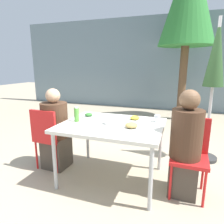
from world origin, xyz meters
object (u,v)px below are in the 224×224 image
object	(u,v)px
chair_right	(190,150)
closed_umbrella	(215,63)
drinking_cup	(157,119)
person_left	(55,132)
person_right	(185,147)
salad_bowl	(111,122)
chair_left	(49,134)
bottle	(77,115)

from	to	relation	value
chair_right	closed_umbrella	world-z (taller)	closed_umbrella
drinking_cup	closed_umbrella	bearing A→B (deg)	47.07
person_left	drinking_cup	size ratio (longest dim) A/B	12.79
person_right	drinking_cup	distance (m)	0.51
person_left	drinking_cup	xyz separation A→B (m)	(1.39, 0.22, 0.26)
person_left	salad_bowl	distance (m)	0.89
chair_left	bottle	world-z (taller)	bottle
chair_left	bottle	distance (m)	0.56
person_left	closed_umbrella	bearing A→B (deg)	27.64
closed_umbrella	salad_bowl	world-z (taller)	closed_umbrella
chair_right	drinking_cup	xyz separation A→B (m)	(-0.41, 0.22, 0.28)
person_left	salad_bowl	size ratio (longest dim) A/B	6.51
chair_right	salad_bowl	bearing A→B (deg)	4.96
chair_right	salad_bowl	xyz separation A→B (m)	(-0.94, -0.05, 0.26)
chair_left	chair_right	distance (m)	1.85
person_right	closed_umbrella	xyz separation A→B (m)	(0.34, 1.04, 0.92)
chair_left	salad_bowl	xyz separation A→B (m)	(0.91, 0.04, 0.26)
chair_right	salad_bowl	size ratio (longest dim) A/B	4.96
chair_left	person_right	bearing A→B (deg)	2.90
chair_right	closed_umbrella	bearing A→B (deg)	-104.55
chair_left	person_right	world-z (taller)	person_right
bottle	salad_bowl	xyz separation A→B (m)	(0.45, 0.05, -0.07)
bottle	salad_bowl	bearing A→B (deg)	6.17
chair_left	closed_umbrella	world-z (taller)	closed_umbrella
chair_left	chair_right	bearing A→B (deg)	5.31
chair_left	person_left	size ratio (longest dim) A/B	0.76
chair_left	person_left	xyz separation A→B (m)	(0.05, 0.08, 0.02)
drinking_cup	person_left	bearing A→B (deg)	-170.83
chair_left	bottle	xyz separation A→B (m)	(0.46, -0.01, 0.32)
person_left	chair_left	bearing A→B (deg)	-122.01
person_right	salad_bowl	distance (m)	0.91
chair_left	salad_bowl	size ratio (longest dim) A/B	4.96
bottle	person_left	bearing A→B (deg)	167.50
closed_umbrella	bottle	world-z (taller)	closed_umbrella
closed_umbrella	drinking_cup	xyz separation A→B (m)	(-0.69, -0.74, -0.70)
drinking_cup	salad_bowl	distance (m)	0.60
person_left	drinking_cup	world-z (taller)	person_left
person_right	chair_right	bearing A→B (deg)	-122.01
person_left	bottle	xyz separation A→B (m)	(0.41, -0.09, 0.31)
chair_left	drinking_cup	world-z (taller)	chair_left
chair_right	bottle	distance (m)	1.43
closed_umbrella	drinking_cup	distance (m)	1.23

